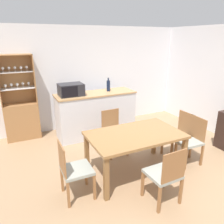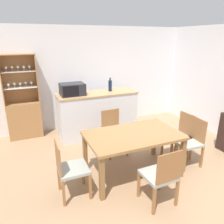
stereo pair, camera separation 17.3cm
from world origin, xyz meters
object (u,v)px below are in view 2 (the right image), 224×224
at_px(dining_chair_head_far, 114,132).
at_px(wine_bottle, 110,86).
at_px(dining_chair_side_right_far, 179,136).
at_px(microwave, 72,89).
at_px(dining_chair_side_right_near, 190,142).
at_px(dining_chair_head_near, 160,176).
at_px(dining_chair_side_left_near, 70,169).
at_px(display_cabinet, 24,113).
at_px(dining_table, 133,139).

distance_m(dining_chair_head_far, wine_bottle, 1.33).
xyz_separation_m(dining_chair_side_right_far, wine_bottle, (-0.74, 1.71, 0.72)).
distance_m(dining_chair_head_far, microwave, 1.37).
bearing_deg(dining_chair_side_right_near, dining_chair_side_right_far, 1.60).
bearing_deg(microwave, dining_chair_head_near, -77.89).
bearing_deg(wine_bottle, dining_chair_head_far, -109.14).
bearing_deg(dining_chair_side_left_near, dining_chair_head_near, 59.63).
height_order(dining_chair_side_right_far, dining_chair_head_far, same).
xyz_separation_m(microwave, wine_bottle, (0.92, 0.03, 0.00)).
relative_size(dining_chair_side_right_far, dining_chair_head_far, 1.00).
bearing_deg(dining_chair_head_near, dining_chair_side_right_far, 38.68).
bearing_deg(microwave, display_cabinet, 153.16).
distance_m(dining_chair_side_left_near, dining_chair_head_near, 1.29).
height_order(microwave, wine_bottle, wine_bottle).
height_order(display_cabinet, dining_chair_side_right_near, display_cabinet).
relative_size(dining_table, dining_chair_side_left_near, 1.75).
height_order(display_cabinet, dining_chair_side_left_near, display_cabinet).
distance_m(dining_chair_side_right_far, microwave, 2.47).
bearing_deg(dining_chair_head_far, wine_bottle, -111.50).
relative_size(dining_chair_head_near, dining_chair_side_right_near, 1.00).
relative_size(dining_table, dining_chair_head_near, 1.75).
height_order(dining_chair_head_far, microwave, microwave).
relative_size(display_cabinet, dining_chair_side_right_far, 2.18).
bearing_deg(dining_chair_side_left_near, dining_chair_side_right_near, 90.43).
relative_size(dining_chair_head_far, microwave, 1.68).
bearing_deg(dining_table, microwave, 107.14).
height_order(dining_chair_side_left_near, dining_chair_head_near, same).
bearing_deg(dining_table, dining_chair_side_right_near, -7.42).
distance_m(dining_chair_head_near, microwave, 2.78).
relative_size(dining_chair_side_right_far, wine_bottle, 2.78).
distance_m(display_cabinet, dining_chair_side_right_far, 3.50).
distance_m(dining_table, dining_chair_side_right_near, 1.13).
distance_m(dining_chair_head_far, dining_chair_head_near, 1.60).
height_order(dining_chair_side_right_far, wine_bottle, wine_bottle).
bearing_deg(display_cabinet, wine_bottle, -14.22).
bearing_deg(dining_chair_side_right_near, wine_bottle, 21.96).
bearing_deg(dining_table, dining_chair_head_near, -89.89).
bearing_deg(dining_chair_side_right_near, dining_chair_head_near, 122.45).
xyz_separation_m(dining_chair_side_right_near, microwave, (-1.66, 1.96, 0.72)).
relative_size(dining_table, microwave, 2.93).
xyz_separation_m(dining_chair_side_right_far, dining_chair_head_far, (-1.11, 0.66, 0.00)).
height_order(dining_chair_side_right_far, dining_chair_side_left_near, same).
relative_size(dining_chair_side_left_near, wine_bottle, 2.78).
relative_size(dining_chair_side_right_near, wine_bottle, 2.78).
distance_m(dining_chair_head_near, wine_bottle, 2.77).
bearing_deg(display_cabinet, dining_chair_side_right_near, -42.58).
bearing_deg(dining_chair_side_left_near, dining_chair_head_far, 131.06).
xyz_separation_m(dining_chair_side_right_far, microwave, (-1.66, 1.68, 0.72)).
bearing_deg(dining_chair_side_right_far, microwave, 42.88).
bearing_deg(dining_chair_side_right_near, dining_table, 84.18).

